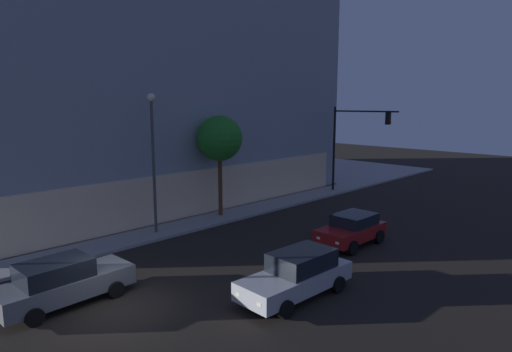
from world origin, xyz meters
TOP-DOWN VIEW (x-y plane):
  - ground_plane at (0.00, 0.00)m, footprint 120.00×120.00m
  - modern_building at (10.81, 20.25)m, footprint 28.69×24.72m
  - traffic_light_far_corner at (22.74, 5.04)m, footprint 0.62×5.33m
  - street_lamp_sidewalk at (5.80, 6.69)m, footprint 0.44×0.44m
  - sidewalk_tree at (10.75, 7.00)m, footprint 2.82×2.82m
  - car_grey at (-1.18, 1.79)m, footprint 4.77×2.17m
  - car_silver at (5.31, -3.77)m, footprint 4.85×2.11m
  - car_red at (11.98, -1.91)m, footprint 4.03×2.10m

SIDE VIEW (x-z plane):
  - ground_plane at x=0.00m, z-range 0.00..0.00m
  - car_red at x=11.98m, z-range 0.04..1.62m
  - car_grey at x=-1.18m, z-range 0.00..1.69m
  - car_silver at x=5.31m, z-range 0.01..1.71m
  - traffic_light_far_corner at x=22.74m, z-range 1.37..8.14m
  - street_lamp_sidewalk at x=5.80m, z-range 1.15..8.71m
  - sidewalk_tree at x=10.75m, z-range 1.86..8.17m
  - modern_building at x=10.81m, z-range -0.07..21.29m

